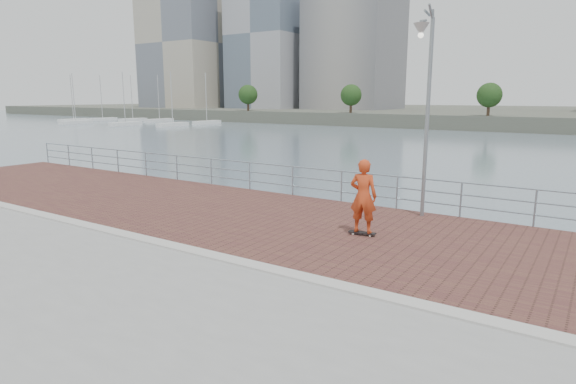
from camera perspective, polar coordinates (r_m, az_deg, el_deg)
The scene contains 10 objects.
water at distance 11.82m, azimuth -5.61°, elevation -17.55°, with size 400.00×400.00×0.00m, color slate.
brick_lane at distance 13.83m, azimuth 3.66°, elevation -4.16°, with size 40.00×6.80×0.02m, color brown.
curb at distance 10.98m, azimuth -5.81°, elevation -8.23°, with size 40.00×0.40×0.06m, color #B7B5AD.
far_shore at distance 130.73m, azimuth 30.81°, elevation 7.79°, with size 320.00×95.00×2.50m, color #4C5142.
guardrail at distance 16.64m, azimuth 9.52°, elevation 0.76°, with size 39.06×0.06×1.13m.
street_lamp at distance 14.78m, azimuth 15.92°, elevation 12.99°, with size 0.43×1.26×5.96m.
skateboard at distance 13.12m, azimuth 8.78°, elevation -4.79°, with size 0.75×0.30×0.08m.
skateboarder at distance 12.87m, azimuth 8.91°, elevation -0.48°, with size 0.72×0.47×1.98m, color #CB401B.
shoreline_trees at distance 85.56m, azimuth 27.24°, elevation 10.36°, with size 109.49×4.75×6.33m.
marina at distance 109.73m, azimuth -18.20°, elevation 8.02°, with size 32.73×21.87×10.32m.
Camera 1 is at (6.59, -7.99, 3.69)m, focal length 30.00 mm.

